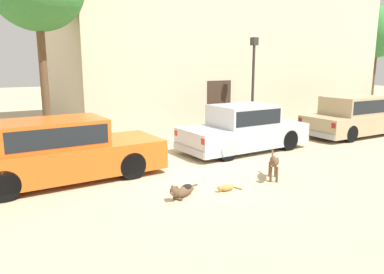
# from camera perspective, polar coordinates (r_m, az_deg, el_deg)

# --- Properties ---
(ground_plane) EXTENTS (80.00, 80.00, 0.00)m
(ground_plane) POSITION_cam_1_polar(r_m,az_deg,el_deg) (9.27, -0.64, -5.82)
(ground_plane) COLOR tan
(parked_sedan_nearest) EXTENTS (4.84, 1.88, 1.48)m
(parked_sedan_nearest) POSITION_cam_1_polar(r_m,az_deg,el_deg) (9.12, -19.89, -1.96)
(parked_sedan_nearest) COLOR #D15619
(parked_sedan_nearest) RESTS_ON ground_plane
(parked_sedan_second) EXTENTS (4.34, 1.84, 1.47)m
(parked_sedan_second) POSITION_cam_1_polar(r_m,az_deg,el_deg) (11.75, 8.05, 1.36)
(parked_sedan_second) COLOR #B2B5BA
(parked_sedan_second) RESTS_ON ground_plane
(parked_sedan_third) EXTENTS (4.66, 1.78, 1.52)m
(parked_sedan_third) POSITION_cam_1_polar(r_m,az_deg,el_deg) (15.48, 24.12, 3.03)
(parked_sedan_third) COLOR tan
(parked_sedan_third) RESTS_ON ground_plane
(apartment_block) EXTENTS (14.87, 6.55, 8.99)m
(apartment_block) POSITION_cam_1_polar(r_m,az_deg,el_deg) (18.32, 4.30, 16.84)
(apartment_block) COLOR beige
(apartment_block) RESTS_ON ground_plane
(stray_dog_spotted) EXTENTS (0.95, 0.54, 0.36)m
(stray_dog_spotted) POSITION_cam_1_polar(r_m,az_deg,el_deg) (7.68, -1.47, -8.33)
(stray_dog_spotted) COLOR brown
(stray_dog_spotted) RESTS_ON ground_plane
(stray_dog_tan) EXTENTS (0.72, 0.87, 0.67)m
(stray_dog_tan) POSITION_cam_1_polar(r_m,az_deg,el_deg) (8.90, 12.66, -3.92)
(stray_dog_tan) COLOR brown
(stray_dog_tan) RESTS_ON ground_plane
(stray_cat) EXTENTS (0.59, 0.22, 0.16)m
(stray_cat) POSITION_cam_1_polar(r_m,az_deg,el_deg) (8.11, 5.41, -7.87)
(stray_cat) COLOR #B77F3D
(stray_cat) RESTS_ON ground_plane
(street_lamp) EXTENTS (0.22, 0.22, 3.67)m
(street_lamp) POSITION_cam_1_polar(r_m,az_deg,el_deg) (13.83, 9.54, 9.67)
(street_lamp) COLOR #2D2B28
(street_lamp) RESTS_ON ground_plane
(acacia_tree_right) EXTENTS (2.85, 2.56, 5.77)m
(acacia_tree_right) POSITION_cam_1_polar(r_m,az_deg,el_deg) (22.81, 26.92, 14.33)
(acacia_tree_right) COLOR brown
(acacia_tree_right) RESTS_ON ground_plane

